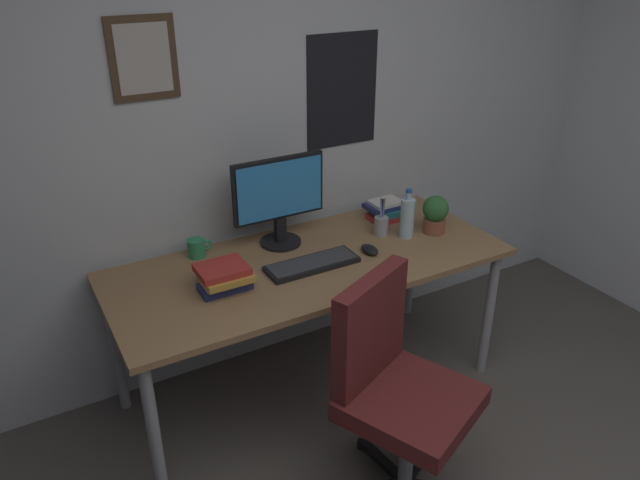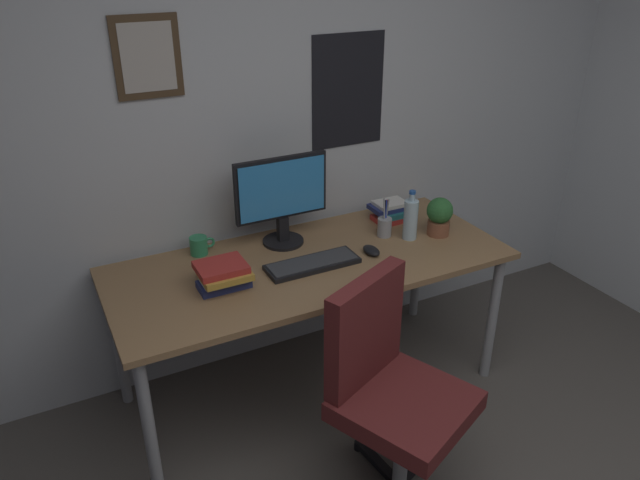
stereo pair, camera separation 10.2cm
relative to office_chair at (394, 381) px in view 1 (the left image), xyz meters
name	(u,v)px [view 1 (the left image)]	position (x,y,z in m)	size (l,w,h in m)	color
wall_back	(262,118)	(0.00, 1.15, 0.77)	(4.40, 0.10, 2.60)	silver
desk	(309,273)	(0.00, 0.69, 0.14)	(1.84, 0.77, 0.74)	#936D47
office_chair	(394,381)	(0.00, 0.00, 0.00)	(0.61, 0.61, 0.95)	#591E1E
monitor	(279,198)	(-0.04, 0.91, 0.45)	(0.46, 0.20, 0.43)	black
keyboard	(312,264)	(-0.02, 0.63, 0.22)	(0.43, 0.15, 0.03)	black
computer_mouse	(370,250)	(0.28, 0.61, 0.23)	(0.06, 0.11, 0.04)	black
water_bottle	(407,217)	(0.54, 0.67, 0.32)	(0.07, 0.07, 0.25)	silver
coffee_mug_near	(197,248)	(-0.43, 0.98, 0.25)	(0.12, 0.08, 0.09)	#2D8C59
potted_plant	(435,213)	(0.69, 0.64, 0.32)	(0.13, 0.13, 0.19)	brown
pen_cup	(381,225)	(0.44, 0.75, 0.27)	(0.07, 0.07, 0.20)	#9EA0A5
book_stack_left	(224,277)	(-0.43, 0.64, 0.27)	(0.22, 0.19, 0.11)	navy
book_stack_right	(386,210)	(0.58, 0.90, 0.26)	(0.21, 0.15, 0.10)	#B22D28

